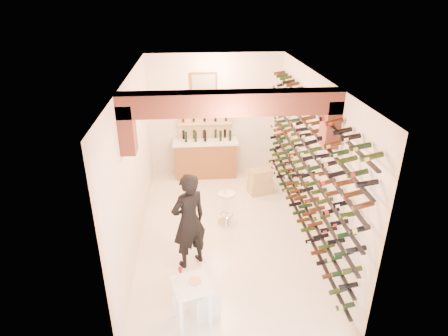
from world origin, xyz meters
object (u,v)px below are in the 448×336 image
tasting_table (191,291)px  white_stool (204,301)px  wine_rack (302,160)px  back_counter (206,157)px  chrome_barstool (227,206)px  crate_lower (260,187)px  person (189,221)px

tasting_table → white_stool: (0.18, 0.18, -0.38)m
wine_rack → back_counter: bearing=124.7°
wine_rack → tasting_table: bearing=-132.3°
white_stool → chrome_barstool: (0.58, 2.53, 0.18)m
wine_rack → back_counter: (-1.83, 2.65, -1.02)m
wine_rack → crate_lower: (-0.53, 1.55, -1.38)m
tasting_table → back_counter: bearing=70.5°
back_counter → white_stool: (-0.23, -4.92, -0.28)m
chrome_barstool → crate_lower: bearing=53.8°
white_stool → person: (-0.21, 1.24, 0.67)m
wine_rack → tasting_table: size_ratio=6.11×
back_counter → white_stool: size_ratio=3.43×
back_counter → white_stool: bearing=-92.6°
wine_rack → back_counter: size_ratio=3.35×
tasting_table → white_stool: size_ratio=1.88×
back_counter → chrome_barstool: size_ratio=2.30×
white_stool → crate_lower: 4.12m
wine_rack → crate_lower: size_ratio=10.11×
tasting_table → chrome_barstool: (0.76, 2.71, -0.20)m
back_counter → person: size_ratio=0.93×
chrome_barstool → person: bearing=-121.5°
tasting_table → white_stool: bearing=29.9°
back_counter → person: person is taller
person → back_counter: bearing=-127.8°
crate_lower → white_stool: bearing=-111.8°
chrome_barstool → crate_lower: size_ratio=1.31×
wine_rack → person: 2.57m
wine_rack → back_counter: wine_rack is taller
back_counter → crate_lower: (1.30, -1.10, -0.36)m
white_stool → person: size_ratio=0.27×
tasting_table → wine_rack: bearing=32.7°
tasting_table → crate_lower: (1.71, 4.00, -0.46)m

